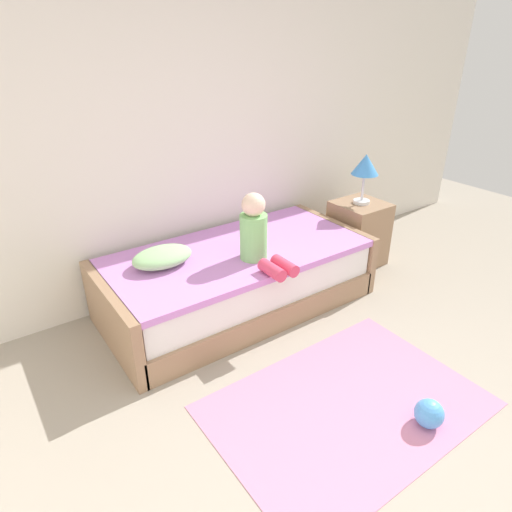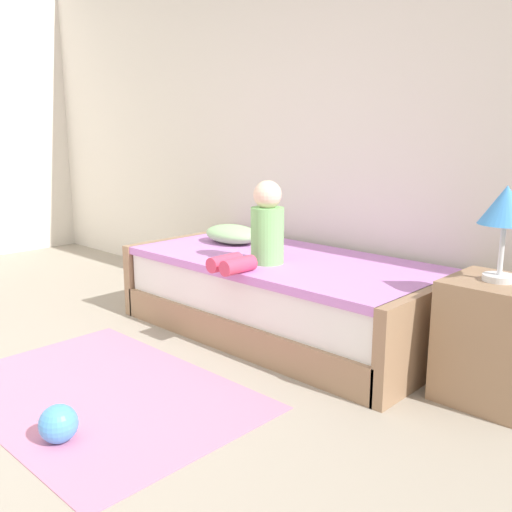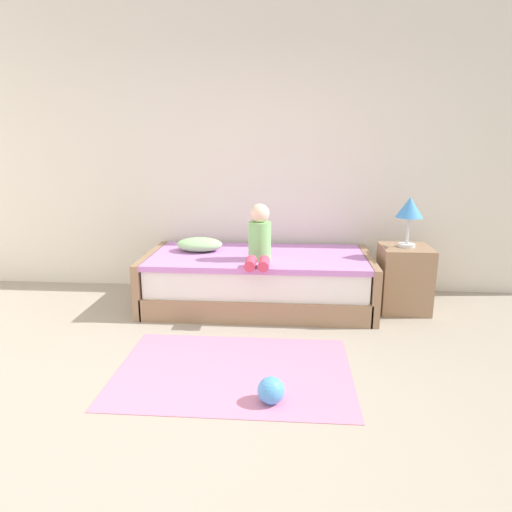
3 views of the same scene
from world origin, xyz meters
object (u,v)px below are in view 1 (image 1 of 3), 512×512
Objects in this scene: nightstand at (358,233)px; pillow at (162,257)px; toy_ball at (429,414)px; child_figure at (257,235)px; bed at (238,279)px; table_lamp at (365,167)px.

pillow is at bearing 176.82° from nightstand.
toy_ball is (0.77, -1.76, -0.48)m from pillow.
toy_ball is (0.17, -1.43, -0.62)m from child_figure.
child_figure is (0.03, -0.23, 0.46)m from bed.
bed is 1.35m from nightstand.
nightstand is at bearing 55.12° from toy_ball.
bed is 12.76× the size of toy_ball.
nightstand is 0.64m from table_lamp.
child_figure is 1.57m from toy_ball.
bed is at bearing 96.84° from child_figure.
toy_ball is at bearing -66.46° from pillow.
child_figure is 1.16× the size of pillow.
pillow is (-0.60, 0.33, -0.14)m from child_figure.
nightstand is 3.63× the size of toy_ball.
nightstand is 1.18× the size of child_figure.
pillow is at bearing 170.08° from bed.
table_lamp is (1.35, -0.01, 0.69)m from bed.
bed is 1.68m from toy_ball.
toy_ball is at bearing -83.30° from child_figure.
pillow is (-1.92, 0.11, 0.26)m from nightstand.
toy_ball is at bearing -124.88° from nightstand.
pillow is (-1.92, 0.11, -0.37)m from table_lamp.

